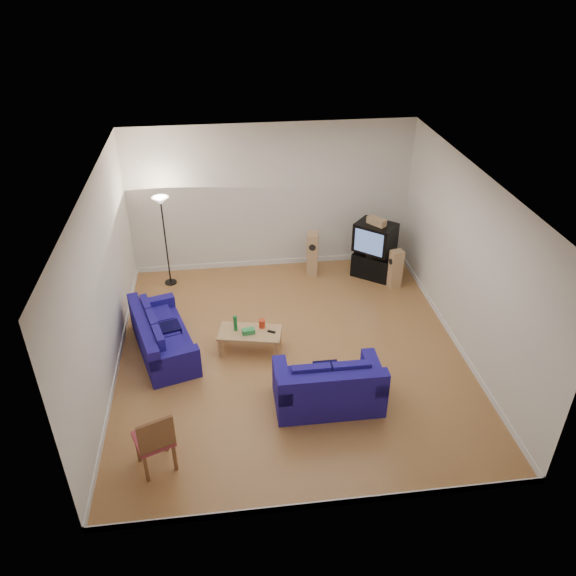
{
  "coord_description": "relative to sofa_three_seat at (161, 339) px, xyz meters",
  "views": [
    {
      "loc": [
        -1.04,
        -7.82,
        6.2
      ],
      "look_at": [
        0.0,
        0.4,
        1.1
      ],
      "focal_mm": 35.0,
      "sensor_mm": 36.0,
      "label": 1
    }
  ],
  "objects": [
    {
      "name": "dining_chair",
      "position": [
        0.13,
        -2.66,
        0.29
      ],
      "size": [
        0.63,
        0.63,
        1.01
      ],
      "rotation": [
        0.0,
        0.0,
        0.38
      ],
      "color": "brown",
      "rests_on": "ground"
    },
    {
      "name": "av_receiver",
      "position": [
        4.41,
        2.08,
        0.29
      ],
      "size": [
        0.49,
        0.44,
        0.09
      ],
      "primitive_type": "cube",
      "rotation": [
        0.0,
        0.0,
        -0.33
      ],
      "color": "black",
      "rests_on": "tv_stand"
    },
    {
      "name": "floor_lamp",
      "position": [
        0.03,
        2.38,
        1.35
      ],
      "size": [
        0.34,
        0.34,
        1.96
      ],
      "color": "black",
      "rests_on": "ground"
    },
    {
      "name": "coffee_table",
      "position": [
        1.56,
        -0.15,
        0.07
      ],
      "size": [
        1.18,
        0.76,
        0.4
      ],
      "rotation": [
        0.0,
        0.0,
        -0.21
      ],
      "color": "tan",
      "rests_on": "ground"
    },
    {
      "name": "room",
      "position": [
        2.27,
        -0.32,
        1.27
      ],
      "size": [
        6.01,
        6.51,
        3.21
      ],
      "color": "brown",
      "rests_on": "ground"
    },
    {
      "name": "speaker_right",
      "position": [
        4.72,
        1.63,
        0.15
      ],
      "size": [
        0.29,
        0.24,
        0.85
      ],
      "rotation": [
        0.0,
        0.0,
        -1.36
      ],
      "color": "tan",
      "rests_on": "ground"
    },
    {
      "name": "tissue_box",
      "position": [
        1.54,
        -0.2,
        0.17
      ],
      "size": [
        0.23,
        0.15,
        0.09
      ],
      "primitive_type": "cube",
      "rotation": [
        0.0,
        0.0,
        0.15
      ],
      "color": "green",
      "rests_on": "coffee_table"
    },
    {
      "name": "television",
      "position": [
        4.38,
        2.15,
        0.65
      ],
      "size": [
        0.99,
        0.97,
        0.62
      ],
      "rotation": [
        0.0,
        0.0,
        -0.72
      ],
      "color": "black",
      "rests_on": "av_receiver"
    },
    {
      "name": "remote",
      "position": [
        1.94,
        -0.21,
        0.13
      ],
      "size": [
        0.15,
        0.11,
        0.02
      ],
      "primitive_type": "cube",
      "rotation": [
        0.0,
        0.0,
        -0.51
      ],
      "color": "black",
      "rests_on": "coffee_table"
    },
    {
      "name": "sofa_loveseat",
      "position": [
        2.68,
        -1.7,
        0.04
      ],
      "size": [
        1.66,
        0.93,
        0.83
      ],
      "rotation": [
        0.0,
        0.0,
        -0.0
      ],
      "color": "navy",
      "rests_on": "ground"
    },
    {
      "name": "bottle",
      "position": [
        1.32,
        -0.07,
        0.27
      ],
      "size": [
        0.07,
        0.07,
        0.29
      ],
      "primitive_type": "cylinder",
      "rotation": [
        0.0,
        0.0,
        0.1
      ],
      "color": "#197233",
      "rests_on": "coffee_table"
    },
    {
      "name": "tv_stand",
      "position": [
        4.39,
        2.13,
        -0.01
      ],
      "size": [
        0.97,
        0.89,
        0.52
      ],
      "primitive_type": "cube",
      "rotation": [
        0.0,
        0.0,
        -0.64
      ],
      "color": "black",
      "rests_on": "ground"
    },
    {
      "name": "sofa_three_seat",
      "position": [
        0.0,
        0.0,
        0.0
      ],
      "size": [
        1.33,
        2.08,
        0.74
      ],
      "rotation": [
        0.0,
        0.0,
        -1.29
      ],
      "color": "navy",
      "rests_on": "ground"
    },
    {
      "name": "red_canister",
      "position": [
        1.79,
        -0.04,
        0.2
      ],
      "size": [
        0.14,
        0.14,
        0.15
      ],
      "primitive_type": "cylinder",
      "rotation": [
        0.0,
        0.0,
        -0.39
      ],
      "color": "red",
      "rests_on": "coffee_table"
    },
    {
      "name": "centre_speaker",
      "position": [
        4.37,
        2.12,
        1.03
      ],
      "size": [
        0.38,
        0.43,
        0.14
      ],
      "primitive_type": "cube",
      "rotation": [
        0.0,
        0.0,
        -0.93
      ],
      "color": "tan",
      "rests_on": "television"
    },
    {
      "name": "speaker_left",
      "position": [
        3.09,
        2.38,
        0.22
      ],
      "size": [
        0.29,
        0.34,
        0.99
      ],
      "rotation": [
        0.0,
        0.0,
        -0.24
      ],
      "color": "tan",
      "rests_on": "ground"
    }
  ]
}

